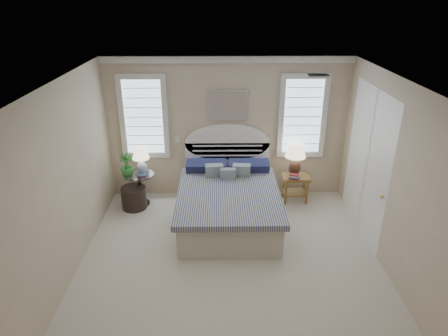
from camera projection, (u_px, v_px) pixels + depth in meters
floor at (231, 272)px, 5.79m from camera, size 4.50×5.00×0.01m
ceiling at (232, 87)px, 4.70m from camera, size 4.50×5.00×0.01m
wall_back at (227, 129)px, 7.53m from camera, size 4.50×0.02×2.70m
wall_left at (60, 190)px, 5.22m from camera, size 0.02×5.00×2.70m
wall_right at (401, 188)px, 5.27m from camera, size 0.02×5.00×2.70m
crown_molding at (228, 59)px, 6.97m from camera, size 4.50×0.08×0.12m
hvac_vent at (318, 75)px, 5.45m from camera, size 0.30×0.20×0.02m
switch_plate at (177, 139)px, 7.59m from camera, size 0.08×0.01×0.12m
window_left at (144, 117)px, 7.39m from camera, size 0.90×0.06×1.60m
window_right at (302, 116)px, 7.43m from camera, size 0.90×0.06×1.60m
painting at (227, 105)px, 7.30m from camera, size 0.74×0.04×0.58m
closet_door at (367, 163)px, 6.43m from camera, size 0.02×1.80×2.40m
bed at (228, 200)px, 6.97m from camera, size 1.72×2.28×1.47m
side_table_left at (140, 186)px, 7.49m from camera, size 0.56×0.56×0.63m
nightstand_right at (295, 183)px, 7.62m from camera, size 0.50×0.40×0.53m
floor_pot at (134, 198)px, 7.43m from camera, size 0.59×0.59×0.42m
lamp_left at (141, 158)px, 7.31m from camera, size 0.37×0.37×0.51m
lamp_right at (295, 156)px, 7.45m from camera, size 0.41×0.41×0.64m
potted_plant at (127, 165)px, 7.23m from camera, size 0.29×0.29×0.42m
books_left at (143, 176)px, 7.27m from camera, size 0.15×0.11×0.04m
books_right at (294, 177)px, 7.41m from camera, size 0.21×0.19×0.10m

